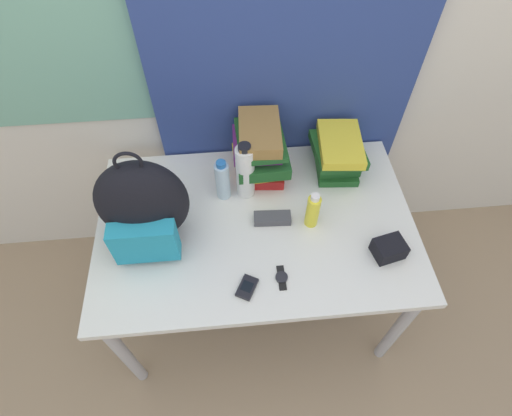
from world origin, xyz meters
name	(u,v)px	position (x,y,z in m)	size (l,w,h in m)	color
ground_plane	(264,375)	(0.00, 0.00, 0.00)	(12.00, 12.00, 0.00)	#9E8466
wall_back	(242,33)	(0.00, 0.92, 1.25)	(6.00, 0.06, 2.50)	silver
curtain_blue	(288,38)	(0.16, 0.87, 1.25)	(1.10, 0.04, 2.50)	navy
desk	(256,233)	(0.00, 0.42, 0.64)	(1.29, 0.84, 0.72)	silver
backpack	(143,206)	(-0.41, 0.40, 0.90)	(0.34, 0.26, 0.45)	black
book_stack_left	(260,151)	(0.04, 0.69, 0.85)	(0.23, 0.28, 0.27)	red
book_stack_center	(338,153)	(0.38, 0.69, 0.81)	(0.22, 0.28, 0.18)	#1E5623
water_bottle	(223,180)	(-0.12, 0.58, 0.81)	(0.06, 0.06, 0.20)	silver
sports_bottle	(245,171)	(-0.03, 0.58, 0.85)	(0.08, 0.08, 0.28)	white
sunscreen_bottle	(313,211)	(0.22, 0.40, 0.80)	(0.05, 0.05, 0.18)	yellow
cell_phone	(247,287)	(-0.06, 0.13, 0.72)	(0.09, 0.11, 0.02)	black
sunglasses_case	(272,218)	(0.07, 0.42, 0.73)	(0.15, 0.06, 0.04)	#47474C
camera_pouch	(389,249)	(0.49, 0.23, 0.75)	(0.13, 0.11, 0.07)	black
wristwatch	(282,277)	(0.07, 0.16, 0.72)	(0.05, 0.10, 0.01)	black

